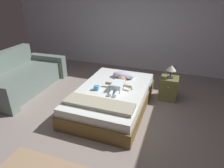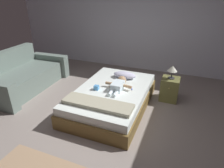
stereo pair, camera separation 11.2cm
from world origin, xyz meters
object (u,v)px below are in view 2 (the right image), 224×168
toothbrush (132,88)px  toy_block (96,88)px  bed (112,98)px  couch (23,76)px  baby (119,85)px  nightstand (170,89)px  lamp (172,69)px  pillow (125,75)px

toothbrush → toy_block: bearing=-154.0°
bed → toothbrush: bearing=23.7°
bed → couch: (-2.28, 0.02, 0.09)m
toothbrush → couch: couch is taller
bed → baby: size_ratio=3.21×
bed → nightstand: bearing=35.1°
bed → lamp: bearing=35.1°
toothbrush → lamp: size_ratio=0.56×
pillow → baby: 0.51m
pillow → nightstand: 1.00m
toy_block → nightstand: bearing=33.9°
pillow → baby: bearing=-84.3°
pillow → nightstand: (0.96, 0.13, -0.22)m
bed → pillow: pillow is taller
couch → lamp: (3.30, 0.70, 0.40)m
couch → toy_block: size_ratio=23.18×
bed → toothbrush: (0.35, 0.15, 0.21)m
couch → toy_block: bearing=-4.6°
nightstand → toothbrush: bearing=-139.9°
bed → couch: 2.28m
nightstand → lamp: lamp is taller
couch → lamp: bearing=12.0°
couch → nightstand: (3.30, 0.70, -0.05)m
couch → lamp: size_ratio=7.48×
couch → nightstand: size_ratio=4.20×
bed → toy_block: 0.39m
bed → lamp: lamp is taller
baby → toy_block: (-0.37, -0.22, -0.03)m
lamp → toy_block: bearing=-146.1°
pillow → toy_block: pillow is taller
nightstand → toy_block: nightstand is taller
couch → toy_block: 2.03m
nightstand → lamp: size_ratio=1.78×
pillow → couch: 2.42m
couch → baby: bearing=1.4°
pillow → couch: couch is taller
toothbrush → lamp: (0.67, 0.56, 0.28)m
couch → lamp: 3.40m
lamp → nightstand: bearing=-90.0°
nightstand → couch: bearing=-168.0°
bed → nightstand: size_ratio=4.28×
bed → couch: size_ratio=1.02×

